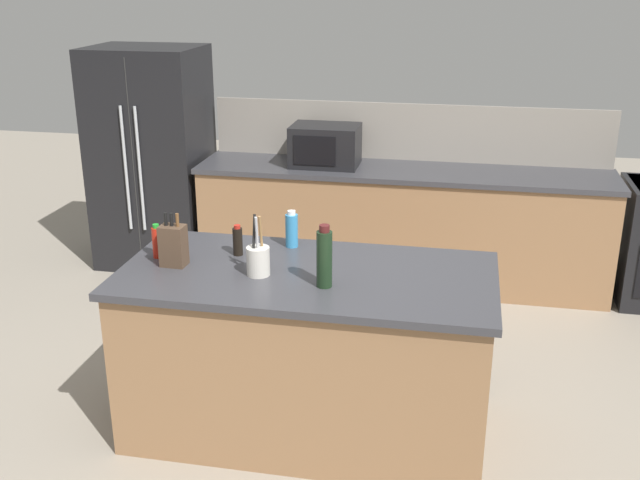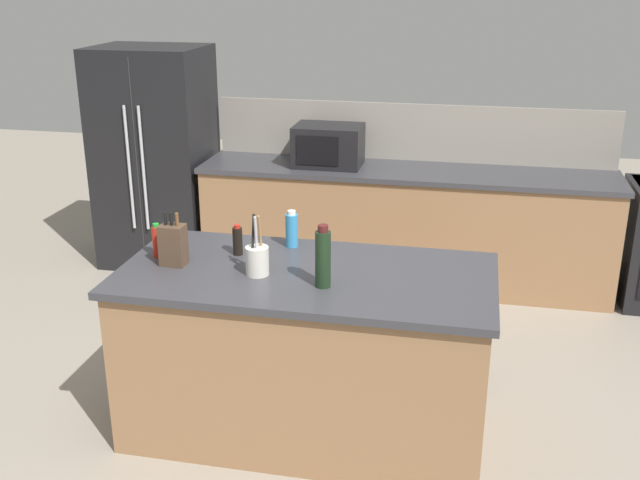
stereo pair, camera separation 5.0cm
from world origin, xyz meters
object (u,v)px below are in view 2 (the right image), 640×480
refrigerator (156,158)px  soy_sauce_bottle (238,241)px  microwave (328,146)px  utensil_crock (257,259)px  hot_sauce_bottle (157,241)px  dish_soap_bottle (292,230)px  knife_block (173,244)px  wine_bottle (323,258)px

refrigerator → soy_sauce_bottle: bearing=-56.1°
microwave → utensil_crock: (0.09, -2.29, -0.08)m
utensil_crock → hot_sauce_bottle: size_ratio=1.68×
soy_sauce_bottle → microwave: bearing=87.3°
utensil_crock → hot_sauce_bottle: 0.62m
microwave → hot_sauce_bottle: (-0.51, -2.16, -0.07)m
dish_soap_bottle → utensil_crock: bearing=-99.5°
knife_block → dish_soap_bottle: (0.55, 0.40, -0.01)m
knife_block → dish_soap_bottle: size_ratio=1.37×
refrigerator → utensil_crock: refrigerator is taller
dish_soap_bottle → hot_sauce_bottle: bearing=-155.6°
refrigerator → utensil_crock: bearing=-55.8°
knife_block → utensil_crock: 0.48m
refrigerator → microwave: (1.50, -0.05, 0.19)m
utensil_crock → wine_bottle: bearing=-12.4°
refrigerator → soy_sauce_bottle: 2.51m
refrigerator → knife_block: (1.11, -2.30, 0.14)m
hot_sauce_bottle → utensil_crock: bearing=-12.2°
refrigerator → hot_sauce_bottle: refrigerator is taller
refrigerator → knife_block: bearing=-64.1°
soy_sauce_bottle → dish_soap_bottle: 0.32m
refrigerator → hot_sauce_bottle: 2.42m
soy_sauce_bottle → hot_sauce_bottle: (-0.42, -0.12, 0.01)m
utensil_crock → wine_bottle: size_ratio=1.00×
utensil_crock → dish_soap_bottle: size_ratio=1.51×
refrigerator → dish_soap_bottle: 2.52m
knife_block → wine_bottle: wine_bottle is taller
microwave → dish_soap_bottle: 1.86m
dish_soap_bottle → soy_sauce_bottle: bearing=-144.6°
refrigerator → soy_sauce_bottle: refrigerator is taller
hot_sauce_bottle → refrigerator: bearing=114.0°
hot_sauce_bottle → wine_bottle: (0.96, -0.21, 0.06)m
dish_soap_bottle → wine_bottle: wine_bottle is taller
utensil_crock → dish_soap_bottle: utensil_crock is taller
microwave → soy_sauce_bottle: (-0.10, -2.03, -0.08)m
dish_soap_bottle → wine_bottle: bearing=-61.0°
knife_block → soy_sauce_bottle: 0.36m
hot_sauce_bottle → wine_bottle: bearing=-12.3°
soy_sauce_bottle → refrigerator: bearing=123.9°
soy_sauce_bottle → hot_sauce_bottle: bearing=-163.7°
microwave → utensil_crock: 2.29m
dish_soap_bottle → wine_bottle: 0.59m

